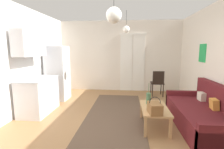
{
  "coord_description": "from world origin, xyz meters",
  "views": [
    {
      "loc": [
        0.32,
        -3.1,
        1.61
      ],
      "look_at": [
        -0.07,
        1.01,
        0.99
      ],
      "focal_mm": 26.6,
      "sensor_mm": 36.0,
      "label": 1
    }
  ],
  "objects_px": {
    "bamboo_vase": "(148,98)",
    "accent_chair": "(158,82)",
    "coffee_table": "(154,110)",
    "couch": "(205,115)",
    "pendant_lamp_near": "(114,15)",
    "pendant_lamp_far": "(126,29)",
    "handbag": "(155,108)",
    "refrigerator": "(58,73)"
  },
  "relations": [
    {
      "from": "coffee_table",
      "to": "refrigerator",
      "type": "bearing_deg",
      "value": 148.37
    },
    {
      "from": "handbag",
      "to": "pendant_lamp_far",
      "type": "height_order",
      "value": "pendant_lamp_far"
    },
    {
      "from": "bamboo_vase",
      "to": "accent_chair",
      "type": "bearing_deg",
      "value": 75.27
    },
    {
      "from": "refrigerator",
      "to": "pendant_lamp_near",
      "type": "height_order",
      "value": "pendant_lamp_near"
    },
    {
      "from": "refrigerator",
      "to": "couch",
      "type": "bearing_deg",
      "value": -23.62
    },
    {
      "from": "coffee_table",
      "to": "accent_chair",
      "type": "height_order",
      "value": "accent_chair"
    },
    {
      "from": "bamboo_vase",
      "to": "pendant_lamp_far",
      "type": "distance_m",
      "value": 2.14
    },
    {
      "from": "bamboo_vase",
      "to": "pendant_lamp_near",
      "type": "xyz_separation_m",
      "value": [
        -0.68,
        -0.99,
        1.57
      ]
    },
    {
      "from": "coffee_table",
      "to": "bamboo_vase",
      "type": "xyz_separation_m",
      "value": [
        -0.1,
        0.21,
        0.18
      ]
    },
    {
      "from": "handbag",
      "to": "accent_chair",
      "type": "xyz_separation_m",
      "value": [
        0.52,
        2.72,
        -0.03
      ]
    },
    {
      "from": "bamboo_vase",
      "to": "refrigerator",
      "type": "distance_m",
      "value": 3.12
    },
    {
      "from": "handbag",
      "to": "refrigerator",
      "type": "relative_size",
      "value": 0.2
    },
    {
      "from": "bamboo_vase",
      "to": "handbag",
      "type": "distance_m",
      "value": 0.54
    },
    {
      "from": "bamboo_vase",
      "to": "refrigerator",
      "type": "relative_size",
      "value": 0.27
    },
    {
      "from": "accent_chair",
      "to": "couch",
      "type": "bearing_deg",
      "value": 102.29
    },
    {
      "from": "bamboo_vase",
      "to": "refrigerator",
      "type": "xyz_separation_m",
      "value": [
        -2.71,
        1.52,
        0.31
      ]
    },
    {
      "from": "coffee_table",
      "to": "accent_chair",
      "type": "distance_m",
      "value": 2.44
    },
    {
      "from": "bamboo_vase",
      "to": "pendant_lamp_near",
      "type": "distance_m",
      "value": 1.97
    },
    {
      "from": "handbag",
      "to": "refrigerator",
      "type": "height_order",
      "value": "refrigerator"
    },
    {
      "from": "handbag",
      "to": "pendant_lamp_near",
      "type": "xyz_separation_m",
      "value": [
        -0.73,
        -0.44,
        1.59
      ]
    },
    {
      "from": "accent_chair",
      "to": "pendant_lamp_far",
      "type": "distance_m",
      "value": 2.19
    },
    {
      "from": "handbag",
      "to": "pendant_lamp_near",
      "type": "relative_size",
      "value": 0.5
    },
    {
      "from": "coffee_table",
      "to": "bamboo_vase",
      "type": "relative_size",
      "value": 2.1
    },
    {
      "from": "couch",
      "to": "pendant_lamp_near",
      "type": "xyz_separation_m",
      "value": [
        -1.82,
        -0.83,
        1.85
      ]
    },
    {
      "from": "couch",
      "to": "coffee_table",
      "type": "relative_size",
      "value": 2.13
    },
    {
      "from": "coffee_table",
      "to": "bamboo_vase",
      "type": "distance_m",
      "value": 0.29
    },
    {
      "from": "couch",
      "to": "pendant_lamp_near",
      "type": "distance_m",
      "value": 2.72
    },
    {
      "from": "couch",
      "to": "pendant_lamp_far",
      "type": "height_order",
      "value": "pendant_lamp_far"
    },
    {
      "from": "accent_chair",
      "to": "bamboo_vase",
      "type": "bearing_deg",
      "value": 73.95
    },
    {
      "from": "couch",
      "to": "refrigerator",
      "type": "bearing_deg",
      "value": 156.38
    },
    {
      "from": "handbag",
      "to": "accent_chair",
      "type": "relative_size",
      "value": 0.4
    },
    {
      "from": "couch",
      "to": "accent_chair",
      "type": "xyz_separation_m",
      "value": [
        -0.57,
        2.34,
        0.23
      ]
    },
    {
      "from": "refrigerator",
      "to": "pendant_lamp_far",
      "type": "xyz_separation_m",
      "value": [
        2.19,
        -0.23,
        1.32
      ]
    },
    {
      "from": "pendant_lamp_near",
      "to": "couch",
      "type": "bearing_deg",
      "value": 24.42
    },
    {
      "from": "couch",
      "to": "handbag",
      "type": "relative_size",
      "value": 5.94
    },
    {
      "from": "refrigerator",
      "to": "accent_chair",
      "type": "xyz_separation_m",
      "value": [
        3.28,
        0.66,
        -0.36
      ]
    },
    {
      "from": "coffee_table",
      "to": "accent_chair",
      "type": "relative_size",
      "value": 1.1
    },
    {
      "from": "couch",
      "to": "pendant_lamp_near",
      "type": "height_order",
      "value": "pendant_lamp_near"
    },
    {
      "from": "handbag",
      "to": "pendant_lamp_near",
      "type": "height_order",
      "value": "pendant_lamp_near"
    },
    {
      "from": "couch",
      "to": "bamboo_vase",
      "type": "xyz_separation_m",
      "value": [
        -1.14,
        0.16,
        0.28
      ]
    },
    {
      "from": "pendant_lamp_far",
      "to": "handbag",
      "type": "bearing_deg",
      "value": -72.75
    },
    {
      "from": "bamboo_vase",
      "to": "couch",
      "type": "bearing_deg",
      "value": -7.92
    }
  ]
}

